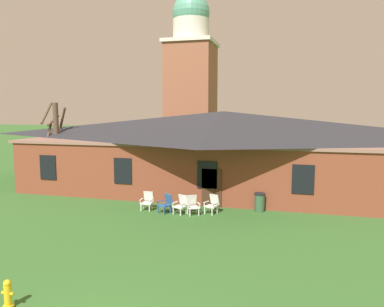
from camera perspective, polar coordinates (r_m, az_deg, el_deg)
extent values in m
cube|color=brown|center=(24.81, 4.88, -1.68)|extent=(24.92, 10.00, 3.20)
cube|color=#8C6458|center=(24.62, 4.92, 2.18)|extent=(25.42, 10.20, 0.16)
pyramid|color=#28282D|center=(24.55, 4.95, 4.47)|extent=(25.92, 10.40, 1.81)
cube|color=black|center=(24.08, -21.48, -2.03)|extent=(1.10, 0.06, 1.50)
cube|color=black|center=(21.52, -10.70, -2.68)|extent=(1.10, 0.06, 1.50)
cube|color=black|center=(19.91, 2.38, -3.34)|extent=(1.10, 0.06, 1.50)
cube|color=black|center=(19.48, 16.89, -3.86)|extent=(1.10, 0.06, 1.50)
cube|color=#422819|center=(20.00, 3.07, -5.37)|extent=(1.10, 0.06, 2.10)
cube|color=#93563D|center=(39.60, -0.14, 7.95)|extent=(4.80, 4.80, 12.01)
cube|color=silver|center=(40.19, -0.14, 16.81)|extent=(5.18, 5.18, 0.36)
cylinder|color=silver|center=(40.43, -0.14, 18.59)|extent=(3.80, 3.80, 2.20)
sphere|color=#569E84|center=(40.82, -0.14, 21.04)|extent=(3.88, 3.88, 3.88)
cube|color=silver|center=(19.37, -6.64, -8.46)|extent=(0.05, 0.05, 0.36)
cube|color=silver|center=(19.53, -7.92, -8.36)|extent=(0.05, 0.05, 0.36)
cube|color=silver|center=(19.78, -6.21, -8.14)|extent=(0.05, 0.05, 0.36)
cube|color=silver|center=(19.93, -7.46, -8.04)|extent=(0.05, 0.05, 0.36)
cube|color=silver|center=(19.60, -7.07, -7.67)|extent=(0.55, 0.54, 0.05)
cube|color=silver|center=(19.81, -6.77, -6.61)|extent=(0.52, 0.21, 0.54)
cube|color=silver|center=(19.44, -6.29, -7.19)|extent=(0.07, 0.47, 0.03)
cube|color=silver|center=(19.32, -6.45, -7.62)|extent=(0.04, 0.04, 0.22)
cube|color=silver|center=(19.63, -7.90, -7.07)|extent=(0.07, 0.47, 0.03)
cube|color=silver|center=(19.51, -8.06, -7.49)|extent=(0.04, 0.04, 0.22)
cube|color=#2D5693|center=(18.76, -4.37, -8.95)|extent=(0.07, 0.07, 0.36)
cube|color=#2D5693|center=(19.10, -5.29, -8.67)|extent=(0.07, 0.07, 0.36)
cube|color=#2D5693|center=(19.05, -3.36, -8.70)|extent=(0.07, 0.07, 0.36)
cube|color=#2D5693|center=(19.38, -4.28, -8.43)|extent=(0.07, 0.07, 0.36)
cube|color=#2D5693|center=(19.02, -4.33, -8.09)|extent=(0.73, 0.72, 0.05)
cube|color=#2D5693|center=(19.14, -3.63, -7.06)|extent=(0.54, 0.42, 0.54)
cube|color=#2D5693|center=(18.74, -3.79, -7.69)|extent=(0.28, 0.44, 0.03)
cube|color=#2D5693|center=(18.67, -4.16, -8.11)|extent=(0.05, 0.05, 0.22)
cube|color=#2D5693|center=(19.17, -4.95, -7.38)|extent=(0.28, 0.44, 0.03)
cube|color=#2D5693|center=(19.09, -5.32, -7.78)|extent=(0.05, 0.05, 0.22)
cube|color=silver|center=(18.51, -1.79, -9.16)|extent=(0.06, 0.06, 0.36)
cube|color=silver|center=(18.78, -2.91, -8.92)|extent=(0.06, 0.06, 0.36)
cube|color=silver|center=(18.85, -0.96, -8.86)|extent=(0.06, 0.06, 0.36)
cube|color=silver|center=(19.12, -2.07, -8.63)|extent=(0.06, 0.06, 0.36)
cube|color=silver|center=(18.76, -1.94, -8.29)|extent=(0.69, 0.68, 0.05)
cube|color=silver|center=(18.92, -1.36, -7.21)|extent=(0.55, 0.36, 0.54)
cube|color=silver|center=(18.52, -1.26, -7.86)|extent=(0.22, 0.46, 0.03)
cube|color=silver|center=(18.42, -1.57, -8.29)|extent=(0.05, 0.05, 0.22)
cube|color=silver|center=(18.87, -2.68, -7.59)|extent=(0.22, 0.46, 0.03)
cube|color=silver|center=(18.77, -2.99, -8.01)|extent=(0.05, 0.05, 0.22)
cube|color=silver|center=(18.56, 1.05, -9.11)|extent=(0.07, 0.07, 0.36)
cube|color=silver|center=(18.44, -0.34, -9.22)|extent=(0.07, 0.07, 0.36)
cube|color=silver|center=(18.97, 0.66, -8.75)|extent=(0.07, 0.07, 0.36)
cube|color=silver|center=(18.85, -0.70, -8.86)|extent=(0.07, 0.07, 0.36)
cube|color=silver|center=(18.65, 0.17, -8.38)|extent=(0.73, 0.72, 0.05)
cube|color=silver|center=(18.86, -0.09, -7.26)|extent=(0.54, 0.42, 0.54)
cube|color=silver|center=(18.66, 1.05, -7.75)|extent=(0.29, 0.43, 0.03)
cube|color=silver|center=(18.54, 1.19, -8.20)|extent=(0.05, 0.05, 0.22)
cube|color=silver|center=(18.50, -0.69, -7.87)|extent=(0.29, 0.43, 0.03)
cube|color=silver|center=(18.38, -0.55, -8.33)|extent=(0.05, 0.05, 0.22)
cube|color=silver|center=(18.61, 3.15, -9.08)|extent=(0.07, 0.07, 0.36)
cube|color=silver|center=(18.86, 1.99, -8.85)|extent=(0.07, 0.07, 0.36)
cube|color=silver|center=(18.96, 3.93, -8.78)|extent=(0.07, 0.07, 0.36)
cube|color=silver|center=(19.21, 2.78, -8.56)|extent=(0.07, 0.07, 0.36)
cube|color=silver|center=(18.85, 2.97, -8.21)|extent=(0.70, 0.69, 0.05)
cube|color=silver|center=(19.02, 3.52, -7.14)|extent=(0.55, 0.38, 0.54)
cube|color=silver|center=(18.63, 3.67, -7.79)|extent=(0.24, 0.45, 0.03)
cube|color=silver|center=(18.53, 3.38, -8.22)|extent=(0.05, 0.05, 0.22)
cube|color=silver|center=(18.95, 2.21, -7.52)|extent=(0.24, 0.45, 0.03)
cube|color=silver|center=(18.85, 1.92, -7.94)|extent=(0.05, 0.05, 0.22)
cylinder|color=brown|center=(27.44, -20.27, 1.42)|extent=(0.36, 0.36, 5.75)
cylinder|color=brown|center=(27.68, -21.69, 5.85)|extent=(0.30, 1.49, 1.53)
cylinder|color=brown|center=(27.52, -19.48, 5.24)|extent=(1.01, 0.76, 1.53)
cylinder|color=brown|center=(27.68, -20.90, 2.65)|extent=(0.32, 0.91, 0.89)
cylinder|color=brown|center=(27.53, -21.34, 3.16)|extent=(0.51, 1.10, 1.14)
cylinder|color=brown|center=(27.71, -20.78, 4.82)|extent=(0.58, 0.87, 0.82)
cylinder|color=gold|center=(11.76, -26.63, -20.47)|extent=(0.28, 0.28, 0.08)
cylinder|color=gold|center=(11.62, -26.72, -19.08)|extent=(0.20, 0.20, 0.55)
sphere|color=gold|center=(11.48, -26.81, -17.57)|extent=(0.20, 0.20, 0.20)
cylinder|color=gold|center=(11.68, -27.24, -18.68)|extent=(0.10, 0.08, 0.08)
cylinder|color=gold|center=(11.52, -26.22, -18.99)|extent=(0.10, 0.08, 0.08)
cylinder|color=#335638|center=(19.53, 10.46, -7.59)|extent=(0.52, 0.52, 0.90)
cylinder|color=black|center=(19.42, 10.50, -6.19)|extent=(0.56, 0.56, 0.08)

